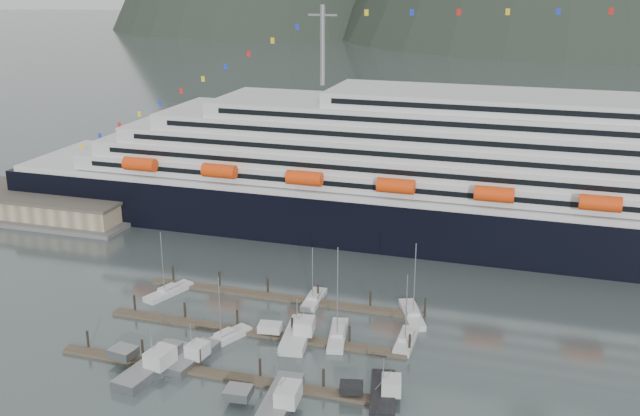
{
  "coord_description": "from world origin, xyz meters",
  "views": [
    {
      "loc": [
        35.65,
        -92.09,
        53.29
      ],
      "look_at": [
        -0.19,
        22.0,
        14.81
      ],
      "focal_mm": 42.0,
      "sensor_mm": 36.0,
      "label": 1
    }
  ],
  "objects_px": {
    "cruise_ship": "(516,187)",
    "trawler_a": "(152,364)",
    "warehouse": "(42,206)",
    "sailboat_d": "(338,336)",
    "trawler_b": "(191,356)",
    "trawler_c": "(277,402)",
    "sailboat_h": "(406,341)",
    "sailboat_f": "(314,300)",
    "sailboat_e": "(169,292)",
    "trawler_e": "(296,334)",
    "trawler_d": "(382,393)",
    "sailboat_g": "(412,315)",
    "sailboat_c": "(226,338)"
  },
  "relations": [
    {
      "from": "sailboat_e",
      "to": "trawler_c",
      "type": "relative_size",
      "value": 0.85
    },
    {
      "from": "warehouse",
      "to": "sailboat_d",
      "type": "bearing_deg",
      "value": -24.59
    },
    {
      "from": "sailboat_e",
      "to": "sailboat_g",
      "type": "bearing_deg",
      "value": -65.96
    },
    {
      "from": "trawler_b",
      "to": "cruise_ship",
      "type": "bearing_deg",
      "value": -24.13
    },
    {
      "from": "trawler_a",
      "to": "trawler_b",
      "type": "relative_size",
      "value": 1.34
    },
    {
      "from": "sailboat_e",
      "to": "trawler_e",
      "type": "height_order",
      "value": "sailboat_e"
    },
    {
      "from": "trawler_b",
      "to": "trawler_d",
      "type": "distance_m",
      "value": 27.97
    },
    {
      "from": "trawler_d",
      "to": "sailboat_f",
      "type": "bearing_deg",
      "value": 22.51
    },
    {
      "from": "warehouse",
      "to": "sailboat_f",
      "type": "relative_size",
      "value": 4.44
    },
    {
      "from": "cruise_ship",
      "to": "trawler_a",
      "type": "bearing_deg",
      "value": -123.67
    },
    {
      "from": "sailboat_h",
      "to": "trawler_b",
      "type": "height_order",
      "value": "sailboat_h"
    },
    {
      "from": "warehouse",
      "to": "sailboat_e",
      "type": "distance_m",
      "value": 56.44
    },
    {
      "from": "sailboat_e",
      "to": "trawler_c",
      "type": "bearing_deg",
      "value": -113.34
    },
    {
      "from": "sailboat_d",
      "to": "sailboat_e",
      "type": "height_order",
      "value": "sailboat_d"
    },
    {
      "from": "sailboat_g",
      "to": "trawler_c",
      "type": "relative_size",
      "value": 0.95
    },
    {
      "from": "trawler_b",
      "to": "trawler_c",
      "type": "distance_m",
      "value": 17.44
    },
    {
      "from": "sailboat_g",
      "to": "sailboat_h",
      "type": "distance_m",
      "value": 9.08
    },
    {
      "from": "sailboat_d",
      "to": "trawler_e",
      "type": "xyz_separation_m",
      "value": [
        -5.85,
        -2.17,
        0.49
      ]
    },
    {
      "from": "cruise_ship",
      "to": "trawler_e",
      "type": "xyz_separation_m",
      "value": [
        -28.07,
        -51.63,
        -11.13
      ]
    },
    {
      "from": "sailboat_c",
      "to": "sailboat_g",
      "type": "distance_m",
      "value": 29.92
    },
    {
      "from": "trawler_d",
      "to": "trawler_c",
      "type": "bearing_deg",
      "value": 104.96
    },
    {
      "from": "sailboat_h",
      "to": "trawler_e",
      "type": "height_order",
      "value": "sailboat_h"
    },
    {
      "from": "sailboat_e",
      "to": "sailboat_f",
      "type": "height_order",
      "value": "sailboat_e"
    },
    {
      "from": "trawler_b",
      "to": "warehouse",
      "type": "bearing_deg",
      "value": 59.97
    },
    {
      "from": "cruise_ship",
      "to": "trawler_e",
      "type": "height_order",
      "value": "cruise_ship"
    },
    {
      "from": "sailboat_g",
      "to": "sailboat_h",
      "type": "height_order",
      "value": "sailboat_g"
    },
    {
      "from": "sailboat_e",
      "to": "trawler_c",
      "type": "height_order",
      "value": "sailboat_e"
    },
    {
      "from": "sailboat_d",
      "to": "trawler_a",
      "type": "relative_size",
      "value": 1.12
    },
    {
      "from": "sailboat_e",
      "to": "sailboat_g",
      "type": "distance_m",
      "value": 41.54
    },
    {
      "from": "sailboat_g",
      "to": "trawler_d",
      "type": "distance_m",
      "value": 24.65
    },
    {
      "from": "trawler_a",
      "to": "trawler_e",
      "type": "relative_size",
      "value": 1.21
    },
    {
      "from": "trawler_b",
      "to": "sailboat_f",
      "type": "bearing_deg",
      "value": -14.99
    },
    {
      "from": "sailboat_c",
      "to": "cruise_ship",
      "type": "bearing_deg",
      "value": -10.7
    },
    {
      "from": "cruise_ship",
      "to": "trawler_c",
      "type": "xyz_separation_m",
      "value": [
        -24.36,
        -69.96,
        -11.14
      ]
    },
    {
      "from": "trawler_e",
      "to": "sailboat_d",
      "type": "bearing_deg",
      "value": -77.79
    },
    {
      "from": "sailboat_d",
      "to": "sailboat_f",
      "type": "bearing_deg",
      "value": 22.38
    },
    {
      "from": "trawler_b",
      "to": "trawler_e",
      "type": "bearing_deg",
      "value": -39.52
    },
    {
      "from": "trawler_b",
      "to": "trawler_e",
      "type": "distance_m",
      "value": 16.15
    },
    {
      "from": "sailboat_f",
      "to": "trawler_c",
      "type": "height_order",
      "value": "sailboat_f"
    },
    {
      "from": "warehouse",
      "to": "trawler_c",
      "type": "xyz_separation_m",
      "value": [
        77.66,
        -57.01,
        -1.35
      ]
    },
    {
      "from": "trawler_c",
      "to": "trawler_e",
      "type": "height_order",
      "value": "trawler_e"
    },
    {
      "from": "sailboat_c",
      "to": "trawler_a",
      "type": "bearing_deg",
      "value": 175.03
    },
    {
      "from": "sailboat_h",
      "to": "trawler_c",
      "type": "xyz_separation_m",
      "value": [
        -12.34,
        -21.79,
        0.49
      ]
    },
    {
      "from": "sailboat_c",
      "to": "sailboat_h",
      "type": "xyz_separation_m",
      "value": [
        26.05,
        7.07,
        0.01
      ]
    },
    {
      "from": "sailboat_h",
      "to": "trawler_a",
      "type": "xyz_separation_m",
      "value": [
        -32.13,
        -18.11,
        0.53
      ]
    },
    {
      "from": "sailboat_c",
      "to": "sailboat_f",
      "type": "bearing_deg",
      "value": -2.81
    },
    {
      "from": "warehouse",
      "to": "sailboat_g",
      "type": "height_order",
      "value": "sailboat_g"
    },
    {
      "from": "warehouse",
      "to": "sailboat_d",
      "type": "relative_size",
      "value": 2.98
    },
    {
      "from": "cruise_ship",
      "to": "sailboat_f",
      "type": "relative_size",
      "value": 20.29
    },
    {
      "from": "sailboat_h",
      "to": "trawler_b",
      "type": "distance_m",
      "value": 31.48
    }
  ]
}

